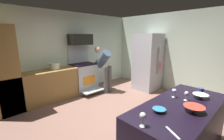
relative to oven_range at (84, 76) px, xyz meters
The scene contains 19 objects.
ground_plane 2.05m from the oven_range, 97.87° to the right, with size 5.20×4.80×0.02m, color #815D51.
wall_back 0.91m from the oven_range, 126.16° to the left, with size 5.20×0.12×2.60m, color silver.
wall_right 3.10m from the oven_range, 40.95° to the right, with size 0.12×4.80×2.60m, color silver.
lower_cabinet_run 1.17m from the oven_range, behind, with size 2.40×0.60×0.90m, color olive.
cabinet_column 2.24m from the oven_range, behind, with size 0.60×0.60×2.10m, color olive.
oven_range is the anchor object (origin of this frame).
microwave 1.23m from the oven_range, 90.00° to the left, with size 0.74×0.38×0.35m, color black.
refrigerator 2.26m from the oven_range, 37.41° to the right, with size 0.82×0.78×1.92m.
person_cook 0.80m from the oven_range, 46.51° to the right, with size 0.31×0.71×1.49m.
counter_island 3.52m from the oven_range, 99.68° to the right, with size 1.84×0.80×0.90m, color black.
mixing_bowl_large 3.61m from the oven_range, 92.57° to the right, with size 0.23×0.23×0.07m, color white.
mixing_bowl_small 3.53m from the oven_range, 106.90° to the right, with size 0.17×0.17×0.04m, color teal.
mixing_bowl_prep 3.75m from the oven_range, 100.83° to the right, with size 0.26×0.26×0.08m, color #CA3D2F.
wine_glass_near 3.73m from the oven_range, 113.03° to the right, with size 0.07×0.07×0.17m.
wine_glass_mid 3.34m from the oven_range, 97.44° to the right, with size 0.07×0.07×0.14m.
wine_glass_far 3.52m from the oven_range, 96.82° to the right, with size 0.06×0.06×0.15m.
mug_coffee 3.54m from the oven_range, 88.50° to the right, with size 0.09×0.09×0.09m, color #38538B.
knife_chef 3.92m from the oven_range, 109.71° to the right, with size 0.22×0.02×0.01m, color #B7BABF.
stock_pot 1.07m from the oven_range, behind, with size 0.28×0.28×0.18m, color beige.
Camera 1 is at (-2.40, -2.25, 1.86)m, focal length 24.04 mm.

